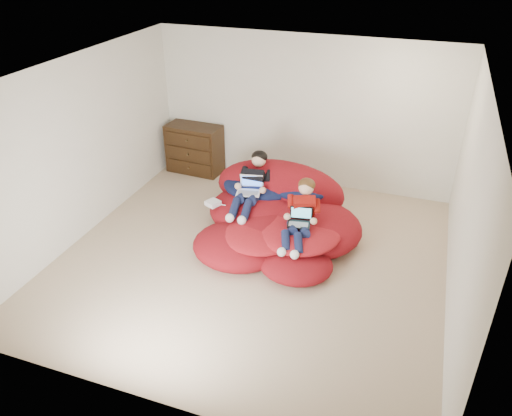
# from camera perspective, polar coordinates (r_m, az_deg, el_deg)

# --- Properties ---
(room_shell) EXTENTS (5.10, 5.10, 2.77)m
(room_shell) POSITION_cam_1_polar(r_m,az_deg,el_deg) (6.67, -0.49, -4.20)
(room_shell) COLOR tan
(room_shell) RESTS_ON ground
(dresser) EXTENTS (0.99, 0.57, 0.87)m
(dresser) POSITION_cam_1_polar(r_m,az_deg,el_deg) (9.06, -7.04, 6.73)
(dresser) COLOR black
(dresser) RESTS_ON ground
(beanbag_pile) EXTENTS (2.39, 2.32, 0.91)m
(beanbag_pile) POSITION_cam_1_polar(r_m,az_deg,el_deg) (7.22, 2.41, -0.89)
(beanbag_pile) COLOR maroon
(beanbag_pile) RESTS_ON ground
(cream_pillow) EXTENTS (0.45, 0.29, 0.29)m
(cream_pillow) POSITION_cam_1_polar(r_m,az_deg,el_deg) (7.85, 0.29, 4.72)
(cream_pillow) COLOR silver
(cream_pillow) RESTS_ON beanbag_pile
(older_boy) EXTENTS (0.35, 1.17, 0.67)m
(older_boy) POSITION_cam_1_polar(r_m,az_deg,el_deg) (7.27, -0.44, 2.97)
(older_boy) COLOR black
(older_boy) RESTS_ON beanbag_pile
(younger_boy) EXTENTS (0.40, 0.99, 0.72)m
(younger_boy) POSITION_cam_1_polar(r_m,az_deg,el_deg) (6.60, 5.18, -0.52)
(younger_boy) COLOR #9C140D
(younger_boy) RESTS_ON beanbag_pile
(laptop_white) EXTENTS (0.38, 0.37, 0.24)m
(laptop_white) POSITION_cam_1_polar(r_m,az_deg,el_deg) (7.21, -0.71, 2.36)
(laptop_white) COLOR white
(laptop_white) RESTS_ON older_boy
(laptop_black) EXTENTS (0.33, 0.30, 0.22)m
(laptop_black) POSITION_cam_1_polar(r_m,az_deg,el_deg) (6.59, 5.03, -1.28)
(laptop_black) COLOR black
(laptop_black) RESTS_ON younger_boy
(power_adapter) EXTENTS (0.24, 0.24, 0.07)m
(power_adapter) POSITION_cam_1_polar(r_m,az_deg,el_deg) (7.25, -4.95, 0.56)
(power_adapter) COLOR white
(power_adapter) RESTS_ON beanbag_pile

